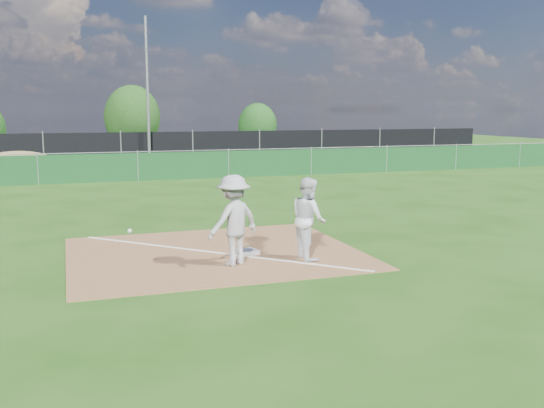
{
  "coord_description": "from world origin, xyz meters",
  "views": [
    {
      "loc": [
        -2.89,
        -11.26,
        3.02
      ],
      "look_at": [
        1.29,
        1.0,
        1.0
      ],
      "focal_mm": 40.0,
      "sensor_mm": 36.0,
      "label": 1
    }
  ],
  "objects": [
    {
      "name": "ground",
      "position": [
        0.0,
        10.0,
        0.0
      ],
      "size": [
        90.0,
        90.0,
        0.0
      ],
      "primitive_type": "plane",
      "color": "#1D450E",
      "rests_on": "ground"
    },
    {
      "name": "infield_dirt",
      "position": [
        0.0,
        1.0,
        0.01
      ],
      "size": [
        6.0,
        5.0,
        0.02
      ],
      "primitive_type": "cube",
      "color": "brown",
      "rests_on": "ground"
    },
    {
      "name": "foul_line",
      "position": [
        0.0,
        1.0,
        0.03
      ],
      "size": [
        5.01,
        5.01,
        0.01
      ],
      "primitive_type": "cube",
      "rotation": [
        0.0,
        0.0,
        0.79
      ],
      "color": "white",
      "rests_on": "infield_dirt"
    },
    {
      "name": "green_fence",
      "position": [
        0.0,
        15.0,
        0.6
      ],
      "size": [
        44.0,
        0.05,
        1.2
      ],
      "primitive_type": "cube",
      "color": "#103E1A",
      "rests_on": "ground"
    },
    {
      "name": "dirt_mound",
      "position": [
        -5.0,
        18.5,
        0.58
      ],
      "size": [
        3.38,
        2.6,
        1.17
      ],
      "primitive_type": "ellipsoid",
      "color": "olive",
      "rests_on": "ground"
    },
    {
      "name": "black_fence",
      "position": [
        0.0,
        23.0,
        0.9
      ],
      "size": [
        46.0,
        0.04,
        1.8
      ],
      "primitive_type": "cube",
      "color": "black",
      "rests_on": "ground"
    },
    {
      "name": "parking_lot",
      "position": [
        0.0,
        28.0,
        0.01
      ],
      "size": [
        46.0,
        9.0,
        0.01
      ],
      "primitive_type": "cube",
      "color": "black",
      "rests_on": "ground"
    },
    {
      "name": "light_pole",
      "position": [
        1.5,
        22.7,
        4.0
      ],
      "size": [
        0.16,
        0.16,
        8.0
      ],
      "primitive_type": "cylinder",
      "color": "slate",
      "rests_on": "ground"
    },
    {
      "name": "first_base",
      "position": [
        0.61,
        0.67,
        0.06
      ],
      "size": [
        0.49,
        0.49,
        0.09
      ],
      "primitive_type": "cube",
      "rotation": [
        0.0,
        0.0,
        0.22
      ],
      "color": "silver",
      "rests_on": "infield_dirt"
    },
    {
      "name": "play_at_first",
      "position": [
        0.13,
        -0.1,
        0.9
      ],
      "size": [
        2.69,
        1.06,
        1.77
      ],
      "color": "#B5B5B7",
      "rests_on": "infield_dirt"
    },
    {
      "name": "runner",
      "position": [
        1.71,
        -0.05,
        0.84
      ],
      "size": [
        0.65,
        0.82,
        1.68
      ],
      "primitive_type": "imported",
      "rotation": [
        0.0,
        0.0,
        1.58
      ],
      "color": "silver",
      "rests_on": "ground"
    },
    {
      "name": "car_mid",
      "position": [
        -1.07,
        26.83,
        0.73
      ],
      "size": [
        4.59,
        3.05,
        1.43
      ],
      "primitive_type": "imported",
      "rotation": [
        0.0,
        0.0,
        1.96
      ],
      "color": "black",
      "rests_on": "parking_lot"
    },
    {
      "name": "car_right",
      "position": [
        4.83,
        27.55,
        0.67
      ],
      "size": [
        4.86,
        3.1,
        1.31
      ],
      "primitive_type": "imported",
      "rotation": [
        0.0,
        0.0,
        1.87
      ],
      "color": "black",
      "rests_on": "parking_lot"
    },
    {
      "name": "tree_mid",
      "position": [
        1.89,
        34.74,
        2.49
      ],
      "size": [
        4.08,
        4.08,
        4.84
      ],
      "color": "#382316",
      "rests_on": "ground"
    },
    {
      "name": "tree_right",
      "position": [
        11.3,
        33.84,
        1.83
      ],
      "size": [
        3.0,
        3.0,
        3.56
      ],
      "color": "#382316",
      "rests_on": "ground"
    }
  ]
}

